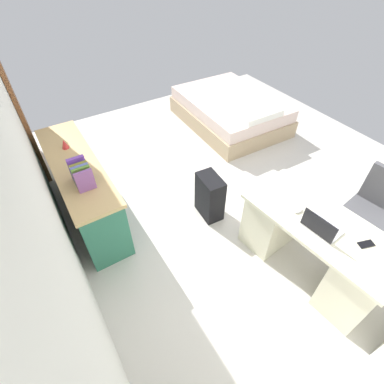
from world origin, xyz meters
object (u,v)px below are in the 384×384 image
at_px(bed, 230,111).
at_px(computer_mouse, 298,210).
at_px(credenza, 83,189).
at_px(cell_phone_near_laptop, 366,244).
at_px(office_chair, 368,216).
at_px(desk, 312,245).
at_px(laptop, 321,227).
at_px(figurine_small, 64,144).
at_px(suitcase_black, 210,197).

xyz_separation_m(bed, computer_mouse, (-2.56, 1.22, 0.49)).
relative_size(credenza, cell_phone_near_laptop, 13.24).
bearing_deg(cell_phone_near_laptop, office_chair, -48.50).
bearing_deg(desk, laptop, 110.62).
xyz_separation_m(credenza, cell_phone_near_laptop, (-2.33, -1.79, 0.33)).
bearing_deg(credenza, desk, -139.77).
xyz_separation_m(laptop, computer_mouse, (0.26, -0.02, -0.03)).
xyz_separation_m(credenza, laptop, (-2.02, -1.57, 0.37)).
bearing_deg(desk, figurine_small, 36.17).
relative_size(computer_mouse, cell_phone_near_laptop, 0.74).
xyz_separation_m(office_chair, figurine_small, (2.37, 2.45, 0.43)).
distance_m(credenza, suitcase_black, 1.50).
xyz_separation_m(suitcase_black, figurine_small, (1.12, 1.26, 0.56)).
bearing_deg(bed, computer_mouse, 154.42).
xyz_separation_m(bed, suitcase_black, (-1.61, 1.55, 0.05)).
distance_m(bed, figurine_small, 2.92).
relative_size(bed, computer_mouse, 19.44).
height_order(bed, cell_phone_near_laptop, cell_phone_near_laptop).
height_order(credenza, computer_mouse, credenza).
bearing_deg(laptop, bed, -23.74).
bearing_deg(laptop, office_chair, -91.95).
bearing_deg(figurine_small, bed, -80.20).
distance_m(credenza, computer_mouse, 2.39).
bearing_deg(credenza, computer_mouse, -137.93).
bearing_deg(computer_mouse, bed, -31.13).
distance_m(laptop, figurine_small, 2.82).
distance_m(cell_phone_near_laptop, figurine_small, 3.20).
height_order(suitcase_black, figurine_small, figurine_small).
relative_size(credenza, figurine_small, 16.36).
bearing_deg(desk, bed, -22.20).
bearing_deg(office_chair, figurine_small, 46.01).
distance_m(laptop, computer_mouse, 0.27).
relative_size(office_chair, computer_mouse, 9.40).
bearing_deg(cell_phone_near_laptop, credenza, 55.72).
height_order(bed, suitcase_black, same).
bearing_deg(desk, cell_phone_near_laptop, -162.53).
distance_m(suitcase_black, laptop, 1.34).
distance_m(desk, suitcase_black, 1.25).
distance_m(suitcase_black, cell_phone_near_laptop, 1.67).
bearing_deg(desk, office_chair, -95.15).
distance_m(desk, cell_phone_near_laptop, 0.51).
height_order(desk, laptop, laptop).
xyz_separation_m(suitcase_black, computer_mouse, (-0.95, -0.33, 0.44)).
relative_size(laptop, figurine_small, 3.00).
xyz_separation_m(office_chair, credenza, (2.05, 2.45, -0.02)).
relative_size(desk, computer_mouse, 14.97).
relative_size(suitcase_black, computer_mouse, 5.79).
distance_m(suitcase_black, figurine_small, 1.78).
distance_m(desk, laptop, 0.41).
xyz_separation_m(office_chair, cell_phone_near_laptop, (-0.28, 0.66, 0.31)).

